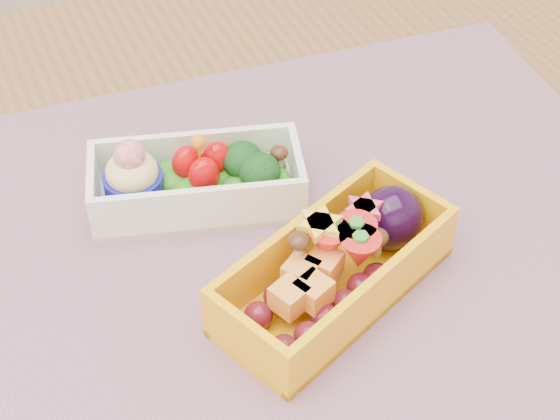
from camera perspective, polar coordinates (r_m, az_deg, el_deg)
name	(u,v)px	position (r m, az deg, el deg)	size (l,w,h in m)	color
table	(322,332)	(0.68, 2.79, -8.08)	(1.20, 0.80, 0.75)	brown
placemat	(273,257)	(0.60, -0.47, -3.15)	(0.57, 0.44, 0.00)	#A3708F
bento_white	(196,181)	(0.62, -5.60, 1.94)	(0.16, 0.11, 0.06)	white
bento_yellow	(339,266)	(0.56, 3.91, -3.71)	(0.18, 0.13, 0.06)	#FFAF0D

